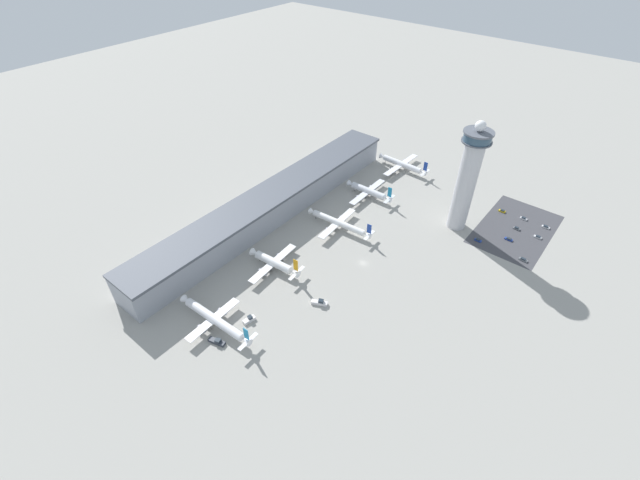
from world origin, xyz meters
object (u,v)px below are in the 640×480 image
object	(u,v)px
airplane_gate_alpha	(215,319)
airplane_gate_charlie	(339,223)
car_blue_compact	(517,228)
car_yellow_taxi	(478,240)
airplane_gate_bravo	(274,263)
service_truck_fuel	(217,342)
car_maroon_suv	(546,227)
car_grey_coupe	(524,218)
car_white_wagon	(509,239)
car_silver_sedan	(538,237)
car_red_hatchback	(502,211)
control_tower	(467,177)
service_truck_baggage	(320,303)
service_truck_catering	(249,319)
airplane_gate_echo	(402,164)
car_black_suv	(523,260)
airplane_gate_delta	(369,191)

from	to	relation	value
airplane_gate_alpha	airplane_gate_charlie	distance (m)	97.56
car_blue_compact	car_yellow_taxi	size ratio (longest dim) A/B	0.95
airplane_gate_charlie	airplane_gate_bravo	bearing A→B (deg)	173.14
service_truck_fuel	car_maroon_suv	bearing A→B (deg)	-26.20
airplane_gate_bravo	car_grey_coupe	size ratio (longest dim) A/B	8.27
airplane_gate_alpha	service_truck_fuel	xyz separation A→B (m)	(-6.20, -8.12, -3.76)
car_white_wagon	car_grey_coupe	world-z (taller)	car_grey_coupe
airplane_gate_charlie	car_silver_sedan	xyz separation A→B (m)	(68.18, -98.46, -3.80)
car_blue_compact	car_red_hatchback	bearing A→B (deg)	47.85
control_tower	airplane_gate_bravo	distance (m)	120.19
service_truck_baggage	car_silver_sedan	xyz separation A→B (m)	(123.62, -68.54, -0.57)
car_maroon_suv	car_yellow_taxi	xyz separation A→B (m)	(-38.58, 27.39, -0.00)
car_silver_sedan	car_white_wagon	world-z (taller)	car_silver_sedan
service_truck_baggage	airplane_gate_charlie	bearing A→B (deg)	28.35
service_truck_catering	car_blue_compact	bearing A→B (deg)	-26.10
service_truck_fuel	car_maroon_suv	world-z (taller)	service_truck_fuel
airplane_gate_echo	car_grey_coupe	size ratio (longest dim) A/B	9.05
airplane_gate_alpha	car_silver_sedan	xyz separation A→B (m)	(165.74, -98.56, -4.15)
airplane_gate_bravo	car_silver_sedan	distance (m)	158.35
car_yellow_taxi	car_blue_compact	bearing A→B (deg)	-28.28
control_tower	car_yellow_taxi	world-z (taller)	control_tower
car_silver_sedan	car_black_suv	bearing A→B (deg)	-179.70
airplane_gate_charlie	control_tower	bearing A→B (deg)	-48.41
car_maroon_suv	car_red_hatchback	world-z (taller)	car_red_hatchback
airplane_gate_bravo	car_red_hatchback	xyz separation A→B (m)	(131.66, -77.94, -3.58)
airplane_gate_charlie	car_white_wagon	xyz separation A→B (m)	(55.19, -85.60, -3.81)
airplane_gate_delta	car_silver_sedan	size ratio (longest dim) A/B	8.23
service_truck_baggage	car_silver_sedan	world-z (taller)	service_truck_baggage
car_white_wagon	car_black_suv	world-z (taller)	car_black_suv
airplane_gate_bravo	service_truck_catering	distance (m)	38.38
car_yellow_taxi	airplane_gate_alpha	bearing A→B (deg)	152.90
airplane_gate_bravo	airplane_gate_charlie	xyz separation A→B (m)	(50.69, -6.10, 0.17)
service_truck_catering	car_silver_sedan	bearing A→B (deg)	-29.90
car_silver_sedan	car_blue_compact	bearing A→B (deg)	88.38
car_blue_compact	airplane_gate_bravo	bearing A→B (deg)	142.45
airplane_gate_bravo	airplane_gate_charlie	size ratio (longest dim) A/B	0.82
airplane_gate_charlie	car_yellow_taxi	distance (m)	83.57
airplane_gate_alpha	airplane_gate_charlie	size ratio (longest dim) A/B	1.02
airplane_gate_alpha	car_red_hatchback	world-z (taller)	airplane_gate_alpha
service_truck_baggage	car_black_suv	bearing A→B (deg)	-35.11
service_truck_catering	car_black_suv	distance (m)	155.17
service_truck_catering	airplane_gate_delta	bearing A→B (deg)	7.18
airplane_gate_alpha	service_truck_fuel	bearing A→B (deg)	-127.37
car_blue_compact	service_truck_catering	bearing A→B (deg)	153.90
service_truck_fuel	car_grey_coupe	size ratio (longest dim) A/B	1.97
airplane_gate_delta	car_white_wagon	xyz separation A→B (m)	(14.15, -91.29, -3.67)
airplane_gate_bravo	car_black_suv	bearing A→B (deg)	-48.40
service_truck_fuel	car_yellow_taxi	size ratio (longest dim) A/B	2.05
control_tower	airplane_gate_charlie	world-z (taller)	control_tower
airplane_gate_echo	airplane_gate_delta	bearing A→B (deg)	-178.86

